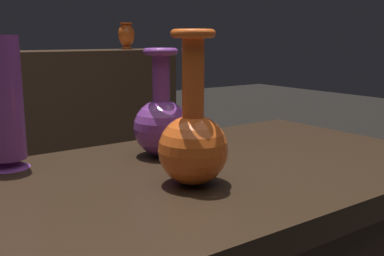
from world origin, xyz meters
TOP-DOWN VIEW (x-y plane):
  - vase_centerpiece at (-0.05, -0.07)m, footprint 0.13×0.13m
  - vase_tall_behind at (0.02, 0.14)m, footprint 0.13×0.13m
  - vase_left_accent at (-0.31, 0.25)m, footprint 0.09×0.09m
  - shelf_vase_far_right at (1.04, 2.26)m, footprint 0.12×0.12m

SIDE VIEW (x-z plane):
  - vase_tall_behind at x=0.02m, z-range 0.76..1.01m
  - vase_centerpiece at x=-0.05m, z-range 0.74..1.03m
  - vase_left_accent at x=-0.31m, z-range 0.80..1.08m
  - shelf_vase_far_right at x=1.04m, z-range 1.00..1.19m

